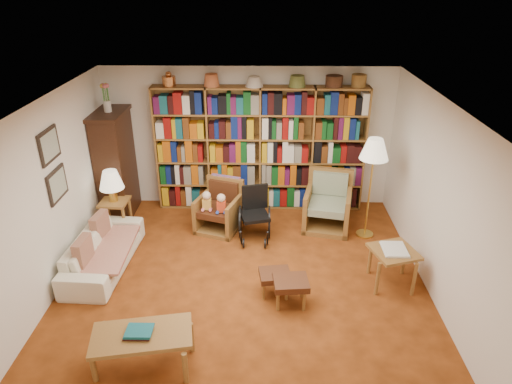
{
  "coord_description": "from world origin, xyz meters",
  "views": [
    {
      "loc": [
        0.26,
        -5.14,
        3.9
      ],
      "look_at": [
        0.16,
        0.6,
        1.12
      ],
      "focal_mm": 32.0,
      "sensor_mm": 36.0,
      "label": 1
    }
  ],
  "objects_px": {
    "side_table_lamp": "(115,208)",
    "coffee_table": "(142,338)",
    "floor_lamp": "(374,153)",
    "side_table_papers": "(393,255)",
    "armchair_leather": "(219,208)",
    "wheelchair": "(255,215)",
    "sofa": "(103,251)",
    "footstool_a": "(275,277)",
    "armchair_sage": "(327,205)",
    "footstool_b": "(291,284)"
  },
  "relations": [
    {
      "from": "floor_lamp",
      "to": "footstool_a",
      "type": "relative_size",
      "value": 3.76
    },
    {
      "from": "floor_lamp",
      "to": "footstool_b",
      "type": "bearing_deg",
      "value": -126.9
    },
    {
      "from": "side_table_lamp",
      "to": "armchair_leather",
      "type": "height_order",
      "value": "armchair_leather"
    },
    {
      "from": "wheelchair",
      "to": "footstool_a",
      "type": "distance_m",
      "value": 1.51
    },
    {
      "from": "floor_lamp",
      "to": "side_table_papers",
      "type": "distance_m",
      "value": 1.62
    },
    {
      "from": "armchair_sage",
      "to": "floor_lamp",
      "type": "height_order",
      "value": "floor_lamp"
    },
    {
      "from": "sofa",
      "to": "side_table_papers",
      "type": "xyz_separation_m",
      "value": [
        4.07,
        -0.35,
        0.21
      ]
    },
    {
      "from": "side_table_lamp",
      "to": "footstool_a",
      "type": "xyz_separation_m",
      "value": [
        2.57,
        -1.6,
        -0.15
      ]
    },
    {
      "from": "sofa",
      "to": "armchair_leather",
      "type": "height_order",
      "value": "armchair_leather"
    },
    {
      "from": "sofa",
      "to": "wheelchair",
      "type": "xyz_separation_m",
      "value": [
        2.18,
        0.88,
        0.14
      ]
    },
    {
      "from": "footstool_b",
      "to": "sofa",
      "type": "bearing_deg",
      "value": 163.35
    },
    {
      "from": "sofa",
      "to": "wheelchair",
      "type": "distance_m",
      "value": 2.35
    },
    {
      "from": "side_table_papers",
      "to": "footstool_b",
      "type": "bearing_deg",
      "value": -162.27
    },
    {
      "from": "footstool_a",
      "to": "coffee_table",
      "type": "distance_m",
      "value": 1.92
    },
    {
      "from": "side_table_papers",
      "to": "footstool_a",
      "type": "xyz_separation_m",
      "value": [
        -1.59,
        -0.25,
        -0.19
      ]
    },
    {
      "from": "armchair_leather",
      "to": "footstool_a",
      "type": "relative_size",
      "value": 1.97
    },
    {
      "from": "side_table_papers",
      "to": "coffee_table",
      "type": "distance_m",
      "value": 3.39
    },
    {
      "from": "wheelchair",
      "to": "coffee_table",
      "type": "distance_m",
      "value": 2.96
    },
    {
      "from": "armchair_leather",
      "to": "armchair_sage",
      "type": "bearing_deg",
      "value": 3.82
    },
    {
      "from": "side_table_lamp",
      "to": "armchair_leather",
      "type": "relative_size",
      "value": 0.64
    },
    {
      "from": "wheelchair",
      "to": "floor_lamp",
      "type": "xyz_separation_m",
      "value": [
        1.8,
        0.07,
        1.04
      ]
    },
    {
      "from": "footstool_a",
      "to": "side_table_papers",
      "type": "bearing_deg",
      "value": 8.82
    },
    {
      "from": "sofa",
      "to": "side_table_lamp",
      "type": "height_order",
      "value": "side_table_lamp"
    },
    {
      "from": "wheelchair",
      "to": "footstool_a",
      "type": "bearing_deg",
      "value": -78.67
    },
    {
      "from": "side_table_papers",
      "to": "footstool_b",
      "type": "distance_m",
      "value": 1.47
    },
    {
      "from": "wheelchair",
      "to": "coffee_table",
      "type": "xyz_separation_m",
      "value": [
        -1.14,
        -2.73,
        -0.0
      ]
    },
    {
      "from": "wheelchair",
      "to": "coffee_table",
      "type": "height_order",
      "value": "wheelchair"
    },
    {
      "from": "side_table_lamp",
      "to": "floor_lamp",
      "type": "height_order",
      "value": "floor_lamp"
    },
    {
      "from": "sofa",
      "to": "floor_lamp",
      "type": "height_order",
      "value": "floor_lamp"
    },
    {
      "from": "armchair_sage",
      "to": "coffee_table",
      "type": "bearing_deg",
      "value": -126.6
    },
    {
      "from": "floor_lamp",
      "to": "side_table_papers",
      "type": "height_order",
      "value": "floor_lamp"
    },
    {
      "from": "side_table_papers",
      "to": "coffee_table",
      "type": "bearing_deg",
      "value": -153.59
    },
    {
      "from": "armchair_sage",
      "to": "footstool_a",
      "type": "distance_m",
      "value": 2.11
    },
    {
      "from": "wheelchair",
      "to": "side_table_papers",
      "type": "height_order",
      "value": "wheelchair"
    },
    {
      "from": "armchair_leather",
      "to": "coffee_table",
      "type": "xyz_separation_m",
      "value": [
        -0.54,
        -3.04,
        0.05
      ]
    },
    {
      "from": "sofa",
      "to": "armchair_leather",
      "type": "distance_m",
      "value": 1.97
    },
    {
      "from": "floor_lamp",
      "to": "coffee_table",
      "type": "relative_size",
      "value": 1.47
    },
    {
      "from": "side_table_papers",
      "to": "side_table_lamp",
      "type": "bearing_deg",
      "value": 162.02
    },
    {
      "from": "floor_lamp",
      "to": "footstool_a",
      "type": "distance_m",
      "value": 2.45
    },
    {
      "from": "wheelchair",
      "to": "coffee_table",
      "type": "bearing_deg",
      "value": -112.7
    },
    {
      "from": "side_table_lamp",
      "to": "wheelchair",
      "type": "height_order",
      "value": "wheelchair"
    },
    {
      "from": "sofa",
      "to": "armchair_sage",
      "type": "relative_size",
      "value": 1.86
    },
    {
      "from": "side_table_lamp",
      "to": "armchair_leather",
      "type": "distance_m",
      "value": 1.69
    },
    {
      "from": "coffee_table",
      "to": "armchair_sage",
      "type": "bearing_deg",
      "value": 53.4
    },
    {
      "from": "side_table_lamp",
      "to": "wheelchair",
      "type": "bearing_deg",
      "value": -3.12
    },
    {
      "from": "side_table_papers",
      "to": "footstool_a",
      "type": "height_order",
      "value": "side_table_papers"
    },
    {
      "from": "sofa",
      "to": "armchair_leather",
      "type": "xyz_separation_m",
      "value": [
        1.58,
        1.18,
        0.09
      ]
    },
    {
      "from": "side_table_lamp",
      "to": "coffee_table",
      "type": "bearing_deg",
      "value": -68.38
    },
    {
      "from": "armchair_leather",
      "to": "footstool_a",
      "type": "bearing_deg",
      "value": -63.31
    },
    {
      "from": "side_table_papers",
      "to": "footstool_b",
      "type": "xyz_separation_m",
      "value": [
        -1.4,
        -0.45,
        -0.16
      ]
    }
  ]
}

